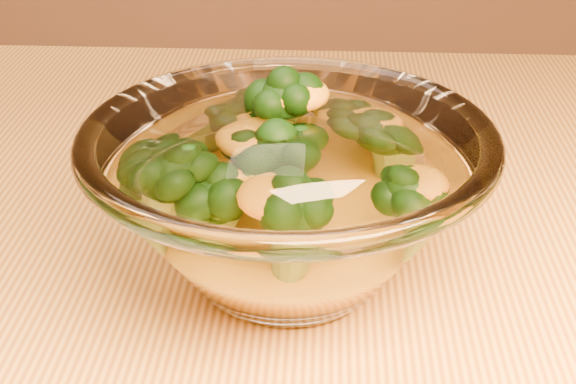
{
  "coord_description": "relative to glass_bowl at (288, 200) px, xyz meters",
  "views": [
    {
      "loc": [
        0.12,
        -0.39,
        1.03
      ],
      "look_at": [
        0.1,
        -0.0,
        0.81
      ],
      "focal_mm": 50.0,
      "sensor_mm": 36.0,
      "label": 1
    }
  ],
  "objects": [
    {
      "name": "cheese_sauce",
      "position": [
        0.0,
        0.0,
        -0.02
      ],
      "size": [
        0.12,
        0.12,
        0.03
      ],
      "primitive_type": "ellipsoid",
      "color": "orange",
      "rests_on": "glass_bowl"
    },
    {
      "name": "broccoli_heap",
      "position": [
        -0.01,
        0.01,
        0.01
      ],
      "size": [
        0.15,
        0.15,
        0.08
      ],
      "color": "black",
      "rests_on": "cheese_sauce"
    },
    {
      "name": "glass_bowl",
      "position": [
        0.0,
        0.0,
        0.0
      ],
      "size": [
        0.23,
        0.23,
        0.1
      ],
      "color": "white",
      "rests_on": "table"
    }
  ]
}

